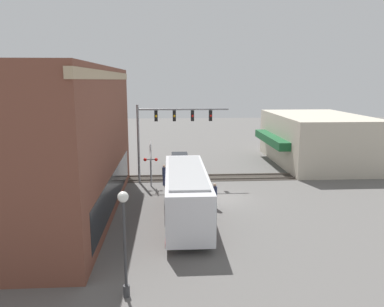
{
  "coord_description": "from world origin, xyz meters",
  "views": [
    {
      "loc": [
        -26.84,
        3.81,
        8.77
      ],
      "look_at": [
        4.06,
        1.92,
        2.66
      ],
      "focal_mm": 35.0,
      "sensor_mm": 36.0,
      "label": 1
    }
  ],
  "objects": [
    {
      "name": "ground_plane",
      "position": [
        0.0,
        0.0,
        0.0
      ],
      "size": [
        120.0,
        120.0,
        0.0
      ],
      "primitive_type": "plane",
      "color": "#605E5B"
    },
    {
      "name": "parked_car_black",
      "position": [
        10.44,
        2.8,
        0.65
      ],
      "size": [
        4.25,
        1.82,
        1.41
      ],
      "color": "black",
      "rests_on": "ground"
    },
    {
      "name": "pedestrian_at_crossing",
      "position": [
        3.79,
        4.28,
        0.91
      ],
      "size": [
        0.34,
        0.34,
        1.78
      ],
      "color": "#2D3351",
      "rests_on": "ground"
    },
    {
      "name": "rail_track_near",
      "position": [
        6.0,
        0.0,
        0.03
      ],
      "size": [
        2.6,
        60.0,
        0.15
      ],
      "color": "#332D28",
      "rests_on": "ground"
    },
    {
      "name": "streetlamp",
      "position": [
        -12.73,
        5.65,
        2.7
      ],
      "size": [
        0.44,
        0.44,
        4.51
      ],
      "color": "#38383A",
      "rests_on": "ground"
    },
    {
      "name": "traffic_signal_gantry",
      "position": [
        4.76,
        3.92,
        5.1
      ],
      "size": [
        0.42,
        7.79,
        6.73
      ],
      "color": "gray",
      "rests_on": "ground"
    },
    {
      "name": "brick_building",
      "position": [
        -2.61,
        13.1,
        4.8
      ],
      "size": [
        18.73,
        11.27,
        9.6
      ],
      "color": "brown",
      "rests_on": "ground"
    },
    {
      "name": "shop_building",
      "position": [
        11.62,
        -11.75,
        2.58
      ],
      "size": [
        13.99,
        9.8,
        5.17
      ],
      "color": "beige",
      "rests_on": "ground"
    },
    {
      "name": "pedestrian_near_bus",
      "position": [
        -2.21,
        0.74,
        0.91
      ],
      "size": [
        0.34,
        0.34,
        1.78
      ],
      "color": "#2D3351",
      "rests_on": "ground"
    },
    {
      "name": "city_bus",
      "position": [
        -4.37,
        2.8,
        1.81
      ],
      "size": [
        10.18,
        2.59,
        3.29
      ],
      "color": "silver",
      "rests_on": "ground"
    },
    {
      "name": "crossing_signal",
      "position": [
        3.54,
        5.38,
        2.3
      ],
      "size": [
        1.41,
        1.18,
        3.81
      ],
      "color": "gray",
      "rests_on": "ground"
    }
  ]
}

